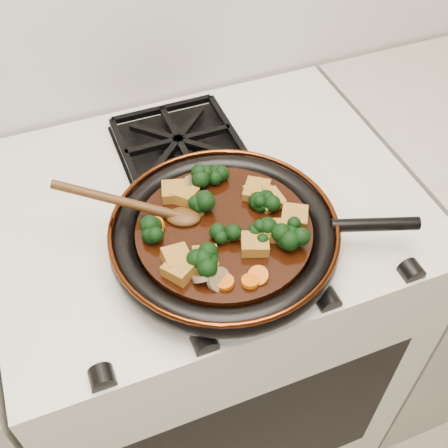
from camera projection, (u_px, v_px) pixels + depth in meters
name	position (u px, v px, depth m)	size (l,w,h in m)	color
stove	(209.00, 328.00, 1.35)	(0.76, 0.60, 0.90)	beige
burner_grate_front	(233.00, 249.00, 0.91)	(0.23, 0.23, 0.03)	black
burner_grate_back	(179.00, 144.00, 1.08)	(0.23, 0.23, 0.03)	black
skillet	(225.00, 235.00, 0.89)	(0.48, 0.37, 0.05)	black
braising_sauce	(224.00, 233.00, 0.89)	(0.28, 0.28, 0.02)	black
tofu_cube_0	(177.00, 259.00, 0.83)	(0.04, 0.04, 0.02)	olive
tofu_cube_1	(259.00, 192.00, 0.92)	(0.04, 0.04, 0.02)	olive
tofu_cube_2	(181.00, 269.00, 0.82)	(0.04, 0.04, 0.02)	olive
tofu_cube_3	(294.00, 217.00, 0.89)	(0.04, 0.04, 0.02)	olive
tofu_cube_4	(205.00, 260.00, 0.83)	(0.04, 0.04, 0.02)	olive
tofu_cube_5	(276.00, 231.00, 0.87)	(0.04, 0.04, 0.02)	olive
tofu_cube_6	(255.00, 245.00, 0.85)	(0.04, 0.04, 0.02)	olive
tofu_cube_7	(184.00, 196.00, 0.92)	(0.04, 0.03, 0.02)	olive
tofu_cube_8	(174.00, 192.00, 0.92)	(0.04, 0.04, 0.02)	olive
tofu_cube_9	(257.00, 191.00, 0.92)	(0.04, 0.04, 0.02)	olive
tofu_cube_10	(271.00, 201.00, 0.91)	(0.04, 0.04, 0.02)	olive
broccoli_floret_0	(267.00, 236.00, 0.85)	(0.06, 0.06, 0.06)	black
broccoli_floret_1	(199.00, 177.00, 0.94)	(0.06, 0.06, 0.05)	black
broccoli_floret_2	(200.00, 209.00, 0.89)	(0.06, 0.06, 0.05)	black
broccoli_floret_3	(227.00, 235.00, 0.86)	(0.05, 0.05, 0.05)	black
broccoli_floret_4	(264.00, 204.00, 0.90)	(0.06, 0.06, 0.05)	black
broccoli_floret_5	(220.00, 175.00, 0.95)	(0.05, 0.05, 0.05)	black
broccoli_floret_6	(208.00, 268.00, 0.82)	(0.06, 0.06, 0.05)	black
broccoli_floret_7	(158.00, 232.00, 0.86)	(0.06, 0.06, 0.05)	black
broccoli_floret_8	(201.00, 256.00, 0.83)	(0.06, 0.06, 0.05)	black
broccoli_floret_9	(289.00, 237.00, 0.85)	(0.06, 0.06, 0.05)	black
carrot_coin_0	(257.00, 200.00, 0.91)	(0.03, 0.03, 0.01)	#C95305
carrot_coin_1	(258.00, 276.00, 0.81)	(0.03, 0.03, 0.01)	#C95305
carrot_coin_2	(155.00, 226.00, 0.88)	(0.03, 0.03, 0.01)	#C95305
carrot_coin_3	(250.00, 281.00, 0.81)	(0.03, 0.03, 0.01)	#C95305
carrot_coin_4	(225.00, 282.00, 0.81)	(0.03, 0.03, 0.01)	#C95305
mushroom_slice_0	(192.00, 186.00, 0.93)	(0.04, 0.04, 0.01)	brown
mushroom_slice_1	(203.00, 277.00, 0.81)	(0.03, 0.03, 0.01)	brown
mushroom_slice_2	(269.00, 193.00, 0.92)	(0.04, 0.04, 0.01)	brown
mushroom_slice_3	(219.00, 280.00, 0.81)	(0.04, 0.04, 0.01)	brown
wooden_spoon	(149.00, 208.00, 0.88)	(0.13, 0.08, 0.21)	#42260E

